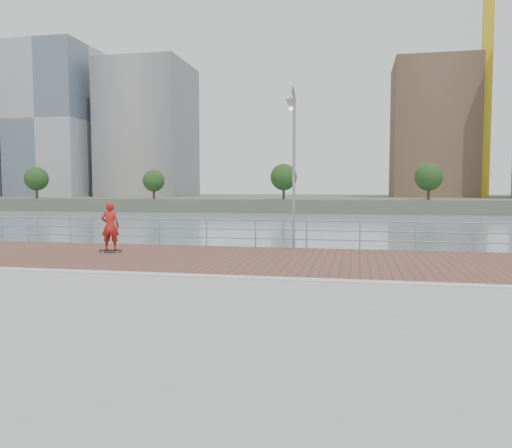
# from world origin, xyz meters

# --- Properties ---
(water) EXTENTS (400.00, 400.00, 0.00)m
(water) POSITION_xyz_m (0.00, 0.00, -2.00)
(water) COLOR slate
(water) RESTS_ON ground
(seawall) EXTENTS (40.00, 24.00, 2.00)m
(seawall) POSITION_xyz_m (0.00, -5.00, -1.00)
(seawall) COLOR gray
(seawall) RESTS_ON ground
(brick_lane) EXTENTS (40.00, 6.80, 0.02)m
(brick_lane) POSITION_xyz_m (0.00, 3.60, 0.01)
(brick_lane) COLOR brown
(brick_lane) RESTS_ON seawall
(curb) EXTENTS (40.00, 0.40, 0.06)m
(curb) POSITION_xyz_m (0.00, 0.00, 0.03)
(curb) COLOR #B7B5AD
(curb) RESTS_ON seawall
(concrete_lane) EXTENTS (40.00, 16.80, 0.02)m
(concrete_lane) POSITION_xyz_m (0.00, -8.60, 0.01)
(concrete_lane) COLOR #9E9E9B
(concrete_lane) RESTS_ON seawall
(far_shore) EXTENTS (320.00, 95.00, 2.50)m
(far_shore) POSITION_xyz_m (0.00, 122.50, -0.75)
(far_shore) COLOR #4C5142
(far_shore) RESTS_ON ground
(guardrail) EXTENTS (39.06, 0.06, 1.13)m
(guardrail) POSITION_xyz_m (0.00, 7.00, 0.69)
(guardrail) COLOR #8C9EA8
(guardrail) RESTS_ON brick_lane
(street_lamp) EXTENTS (0.43, 1.24, 5.85)m
(street_lamp) POSITION_xyz_m (0.57, 6.07, 4.16)
(street_lamp) COLOR gray
(street_lamp) RESTS_ON brick_lane
(skateboard) EXTENTS (0.84, 0.40, 0.09)m
(skateboard) POSITION_xyz_m (-5.89, 4.21, 0.09)
(skateboard) COLOR black
(skateboard) RESTS_ON brick_lane
(skateboarder) EXTENTS (0.73, 0.57, 1.77)m
(skateboarder) POSITION_xyz_m (-5.89, 4.21, 0.99)
(skateboarder) COLOR #B21D17
(skateboarder) RESTS_ON skateboard
(tower_crane) EXTENTS (47.00, 2.00, 50.70)m
(tower_crane) POSITION_xyz_m (27.36, 104.00, 33.50)
(tower_crane) COLOR gold
(tower_crane) RESTS_ON far_shore
(skyline) EXTENTS (233.00, 41.00, 73.28)m
(skyline) POSITION_xyz_m (30.93, 104.64, 23.58)
(skyline) COLOR #ADA38E
(skyline) RESTS_ON far_shore
(shoreline_trees) EXTENTS (109.80, 4.91, 6.55)m
(shoreline_trees) POSITION_xyz_m (-5.52, 77.00, 4.40)
(shoreline_trees) COLOR #473323
(shoreline_trees) RESTS_ON far_shore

